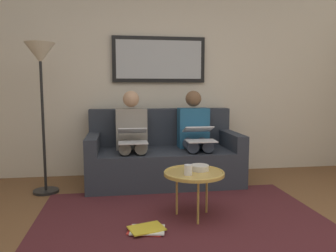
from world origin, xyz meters
TOP-DOWN VIEW (x-y plane):
  - wall_rear at (0.00, -2.60)m, footprint 6.00×0.12m
  - area_rug at (0.00, -0.85)m, footprint 2.60×1.80m
  - couch at (0.00, -2.12)m, footprint 1.85×0.90m
  - framed_mirror at (0.00, -2.51)m, footprint 1.24×0.05m
  - coffee_table at (-0.12, -0.90)m, footprint 0.55×0.55m
  - cup at (-0.05, -0.82)m, footprint 0.07×0.07m
  - bowl at (-0.18, -0.96)m, footprint 0.17×0.17m
  - person_left at (-0.39, -2.05)m, footprint 0.38×0.58m
  - laptop_white at (-0.39, -1.82)m, footprint 0.34×0.39m
  - person_right at (0.39, -2.05)m, footprint 0.38×0.58m
  - laptop_silver at (0.39, -1.82)m, footprint 0.33×0.38m
  - magazine_stack at (0.34, -0.65)m, footprint 0.33×0.27m
  - standing_lamp at (1.37, -1.85)m, footprint 0.32×0.32m

SIDE VIEW (x-z plane):
  - area_rug at x=0.00m, z-range 0.00..0.01m
  - magazine_stack at x=0.34m, z-range 0.00..0.04m
  - couch at x=0.00m, z-range -0.14..0.76m
  - coffee_table at x=-0.12m, z-range 0.19..0.62m
  - bowl at x=-0.18m, z-range 0.42..0.47m
  - cup at x=-0.05m, z-range 0.42..0.51m
  - person_left at x=-0.39m, z-range 0.04..1.18m
  - person_right at x=0.39m, z-range 0.04..1.18m
  - laptop_silver at x=0.39m, z-range 0.55..0.71m
  - laptop_white at x=-0.39m, z-range 0.55..0.72m
  - wall_rear at x=0.00m, z-range 0.00..2.60m
  - standing_lamp at x=1.37m, z-range 0.54..2.20m
  - framed_mirror at x=0.00m, z-range 1.25..1.85m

